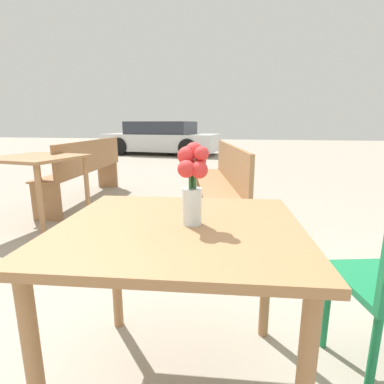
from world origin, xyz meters
name	(u,v)px	position (x,y,z in m)	size (l,w,h in m)	color
ground_plane	(181,384)	(0.00, 0.00, 0.00)	(40.00, 40.00, 0.00)	#A39989
table_front	(179,249)	(0.00, 0.00, 0.61)	(0.95, 0.88, 0.71)	#9E7047
flower_vase	(192,180)	(0.05, 0.01, 0.87)	(0.12, 0.13, 0.30)	silver
bench_near	(223,180)	(0.00, 2.16, 0.48)	(0.76, 1.98, 0.85)	#9E7047
bench_middle	(87,167)	(-1.94, 2.80, 0.48)	(0.51, 1.99, 0.85)	#9E7047
table_back	(37,169)	(-1.83, 1.65, 0.63)	(0.90, 0.87, 0.75)	#9E7047
parked_car	(162,138)	(-2.73, 9.42, 0.55)	(4.16, 2.19, 1.14)	silver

